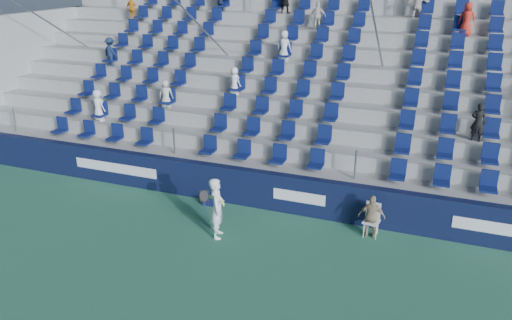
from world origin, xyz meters
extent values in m
plane|color=#317452|center=(0.00, 0.00, 0.00)|extent=(70.00, 70.00, 0.00)
cube|color=#0E1536|center=(0.00, 3.15, 0.60)|extent=(24.00, 0.30, 1.20)
cube|color=white|center=(-5.00, 2.99, 0.62)|extent=(3.20, 0.02, 0.34)
cube|color=white|center=(1.50, 2.99, 0.62)|extent=(1.60, 0.02, 0.34)
cube|color=white|center=(7.00, 2.99, 0.62)|extent=(2.40, 0.02, 0.34)
cube|color=#A1A19C|center=(0.00, 3.72, 0.60)|extent=(24.00, 0.85, 1.20)
cube|color=#A1A19C|center=(0.00, 4.57, 0.85)|extent=(24.00, 0.85, 1.70)
cube|color=#A1A19C|center=(0.00, 5.42, 1.10)|extent=(24.00, 0.85, 2.20)
cube|color=#A1A19C|center=(0.00, 6.28, 1.35)|extent=(24.00, 0.85, 2.70)
cube|color=#A1A19C|center=(0.00, 7.12, 1.60)|extent=(24.00, 0.85, 3.20)
cube|color=#A1A19C|center=(0.00, 7.97, 1.85)|extent=(24.00, 0.85, 3.70)
cube|color=#A1A19C|center=(0.00, 8.82, 2.10)|extent=(24.00, 0.85, 4.20)
cube|color=#A1A19C|center=(0.00, 9.68, 2.35)|extent=(24.00, 0.85, 4.70)
cube|color=#A1A19C|center=(0.00, 10.52, 2.60)|extent=(24.00, 0.85, 5.20)
cube|color=#A1A19C|center=(0.00, 11.20, 3.10)|extent=(24.00, 0.50, 6.20)
cube|color=#A1A19C|center=(-11.85, 7.12, 2.60)|extent=(0.30, 7.65, 5.20)
cube|color=#0D194F|center=(0.00, 3.72, 1.55)|extent=(16.05, 0.50, 0.70)
cube|color=#0D194F|center=(0.00, 4.57, 2.05)|extent=(16.05, 0.50, 0.70)
cube|color=#0D194F|center=(0.00, 5.42, 2.55)|extent=(16.05, 0.50, 0.70)
cube|color=#0D194F|center=(0.00, 6.28, 3.05)|extent=(16.05, 0.50, 0.70)
cube|color=#0D194F|center=(0.00, 7.12, 3.55)|extent=(16.05, 0.50, 0.70)
cube|color=#0D194F|center=(0.00, 7.97, 4.05)|extent=(16.05, 0.50, 0.70)
cube|color=#0D194F|center=(0.00, 8.82, 4.55)|extent=(16.05, 0.50, 0.70)
cube|color=#0D194F|center=(0.00, 9.68, 5.05)|extent=(16.05, 0.50, 0.70)
cube|color=#0D194F|center=(0.00, 10.52, 5.55)|extent=(16.05, 0.50, 0.70)
cylinder|color=gray|center=(-3.00, 7.12, 4.35)|extent=(0.06, 7.68, 4.55)
cylinder|color=gray|center=(3.00, 7.12, 4.35)|extent=(0.06, 7.68, 4.55)
cylinder|color=gray|center=(-9.80, 7.12, 4.35)|extent=(0.06, 7.68, 4.55)
imported|color=silver|center=(0.21, 9.62, 5.22)|extent=(0.63, 0.31, 1.05)
imported|color=silver|center=(3.83, 10.47, 5.74)|extent=(1.05, 0.60, 1.08)
imported|color=#182748|center=(-7.74, 7.08, 3.77)|extent=(0.84, 0.64, 1.15)
imported|color=orange|center=(-8.24, 9.62, 5.25)|extent=(0.66, 0.31, 1.10)
imported|color=black|center=(6.21, 5.38, 2.77)|extent=(0.46, 0.34, 1.15)
imported|color=red|center=(5.61, 9.62, 5.28)|extent=(0.63, 0.46, 1.17)
imported|color=white|center=(-6.63, 4.52, 2.28)|extent=(0.65, 0.52, 1.16)
imported|color=white|center=(-1.91, 6.23, 3.19)|extent=(0.56, 0.45, 0.99)
imported|color=beige|center=(-4.26, 5.38, 2.72)|extent=(0.59, 0.48, 1.03)
imported|color=silver|center=(-0.61, 7.93, 4.27)|extent=(0.58, 0.40, 1.13)
imported|color=white|center=(-0.27, 1.02, 0.88)|extent=(0.59, 0.73, 1.75)
cylinder|color=navy|center=(-0.52, 0.77, 1.01)|extent=(0.03, 0.03, 0.28)
torus|color=black|center=(-0.52, 0.77, 1.31)|extent=(0.30, 0.17, 0.28)
plane|color=#262626|center=(-0.52, 0.77, 1.31)|extent=(0.30, 0.16, 0.29)
sphere|color=yellow|center=(-0.02, 0.82, 1.17)|extent=(0.07, 0.07, 0.07)
sphere|color=yellow|center=(-0.02, 0.88, 1.20)|extent=(0.07, 0.07, 0.07)
cube|color=white|center=(3.72, 2.55, 0.43)|extent=(0.47, 0.47, 0.04)
cube|color=white|center=(3.72, 2.75, 0.69)|extent=(0.42, 0.10, 0.51)
cylinder|color=white|center=(3.55, 2.38, 0.21)|extent=(0.03, 0.03, 0.41)
cylinder|color=white|center=(3.88, 2.38, 0.21)|extent=(0.03, 0.03, 0.41)
cylinder|color=white|center=(3.55, 2.72, 0.21)|extent=(0.03, 0.03, 0.41)
cylinder|color=white|center=(3.88, 2.72, 0.21)|extent=(0.03, 0.03, 0.41)
imported|color=tan|center=(3.72, 2.50, 0.62)|extent=(0.76, 0.37, 1.25)
cube|color=#10163C|center=(-1.32, 2.75, 0.13)|extent=(0.49, 0.33, 0.26)
cube|color=#1E662D|center=(-1.32, 2.75, 0.19)|extent=(0.40, 0.24, 0.16)
camera|label=1|loc=(5.02, -10.04, 7.08)|focal=35.00mm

